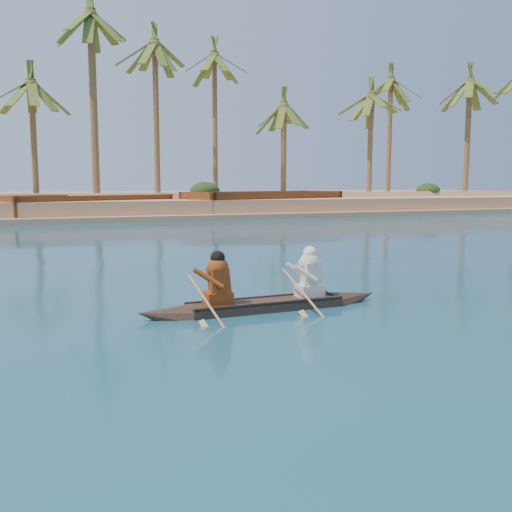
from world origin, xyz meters
name	(u,v)px	position (x,y,z in m)	size (l,w,h in m)	color
canoe	(265,296)	(7.86, -4.00, 0.26)	(4.97, 0.75, 1.37)	#3D2B21
barge_mid	(88,209)	(7.59, 27.00, 0.68)	(12.26, 8.16, 1.94)	brown
barge_right	(265,205)	(20.90, 27.00, 0.75)	(13.64, 8.03, 2.16)	brown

